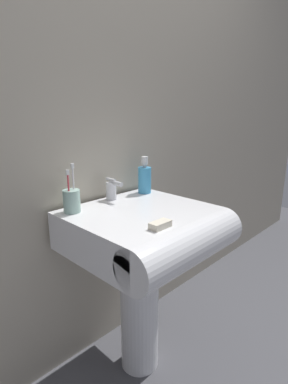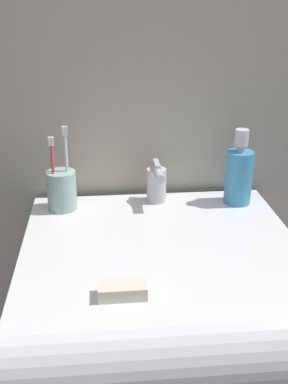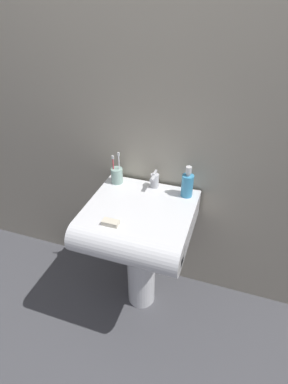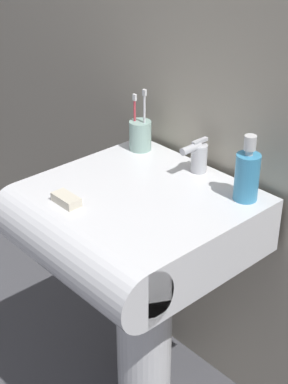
# 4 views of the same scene
# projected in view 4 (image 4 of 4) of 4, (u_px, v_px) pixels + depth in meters

# --- Properties ---
(wall_back) EXTENTS (5.00, 0.05, 2.40)m
(wall_back) POSITION_uv_depth(u_px,v_px,m) (224.00, 23.00, 1.58)
(wall_back) COLOR #B7AD99
(wall_back) RESTS_ON ground
(sink_pedestal) EXTENTS (0.18, 0.18, 0.62)m
(sink_pedestal) POSITION_uv_depth(u_px,v_px,m) (144.00, 323.00, 1.84)
(sink_pedestal) COLOR white
(sink_pedestal) RESTS_ON ground
(sink_basin) EXTENTS (0.57, 0.57, 0.16)m
(sink_basin) POSITION_uv_depth(u_px,v_px,m) (128.00, 224.00, 1.62)
(sink_basin) COLOR white
(sink_basin) RESTS_ON sink_pedestal
(faucet) EXTENTS (0.05, 0.10, 0.10)m
(faucet) POSITION_uv_depth(u_px,v_px,m) (198.00, 156.00, 1.69)
(faucet) COLOR silver
(faucet) RESTS_ON sink_basin
(toothbrush_cup) EXTENTS (0.07, 0.07, 0.20)m
(toothbrush_cup) POSITION_uv_depth(u_px,v_px,m) (140.00, 135.00, 1.83)
(toothbrush_cup) COLOR #99BFB2
(toothbrush_cup) RESTS_ON sink_basin
(soap_bottle) EXTENTS (0.07, 0.07, 0.18)m
(soap_bottle) POSITION_uv_depth(u_px,v_px,m) (247.00, 175.00, 1.54)
(soap_bottle) COLOR #3F99CC
(soap_bottle) RESTS_ON sink_basin
(bar_soap) EXTENTS (0.08, 0.04, 0.02)m
(bar_soap) POSITION_uv_depth(u_px,v_px,m) (66.00, 200.00, 1.55)
(bar_soap) COLOR silver
(bar_soap) RESTS_ON sink_basin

